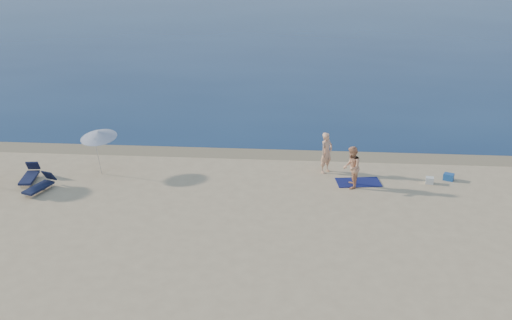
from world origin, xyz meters
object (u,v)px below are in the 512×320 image
at_px(person_right, 352,167).
at_px(umbrella_near, 98,135).
at_px(blue_cooler, 449,177).
at_px(person_left, 326,153).

relative_size(person_right, umbrella_near, 0.86).
distance_m(person_right, blue_cooler, 4.54).
bearing_deg(umbrella_near, person_right, 16.76).
xyz_separation_m(person_right, umbrella_near, (-11.12, 0.76, 0.90)).
xyz_separation_m(person_left, person_right, (1.02, -1.62, -0.02)).
bearing_deg(blue_cooler, umbrella_near, -154.07).
height_order(person_right, blue_cooler, person_right).
height_order(person_right, umbrella_near, umbrella_near).
distance_m(person_left, blue_cooler, 5.44).
bearing_deg(person_left, umbrella_near, 135.53).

